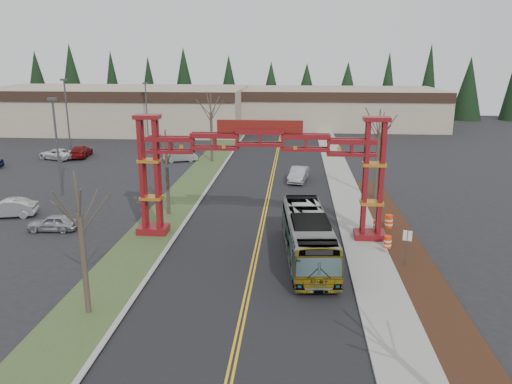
# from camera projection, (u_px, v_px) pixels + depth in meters

# --- Properties ---
(road) EXTENTS (12.00, 110.00, 0.02)m
(road) POSITION_uv_depth(u_px,v_px,m) (265.00, 209.00, 43.59)
(road) COLOR black
(road) RESTS_ON ground
(lane_line_left) EXTENTS (0.12, 100.00, 0.01)m
(lane_line_left) POSITION_uv_depth(u_px,v_px,m) (264.00, 208.00, 43.60)
(lane_line_left) COLOR gold
(lane_line_left) RESTS_ON road
(lane_line_right) EXTENTS (0.12, 100.00, 0.01)m
(lane_line_right) POSITION_uv_depth(u_px,v_px,m) (267.00, 208.00, 43.58)
(lane_line_right) COLOR gold
(lane_line_right) RESTS_ON road
(curb_right) EXTENTS (0.30, 110.00, 0.15)m
(curb_right) POSITION_uv_depth(u_px,v_px,m) (336.00, 210.00, 43.10)
(curb_right) COLOR #9B9B96
(curb_right) RESTS_ON ground
(sidewalk_right) EXTENTS (2.60, 110.00, 0.14)m
(sidewalk_right) POSITION_uv_depth(u_px,v_px,m) (353.00, 210.00, 42.98)
(sidewalk_right) COLOR gray
(sidewalk_right) RESTS_ON ground
(landscape_strip) EXTENTS (2.60, 50.00, 0.12)m
(landscape_strip) POSITION_uv_depth(u_px,v_px,m) (428.00, 289.00, 28.36)
(landscape_strip) COLOR black
(landscape_strip) RESTS_ON ground
(grass_median) EXTENTS (4.00, 110.00, 0.08)m
(grass_median) POSITION_uv_depth(u_px,v_px,m) (176.00, 206.00, 44.20)
(grass_median) COLOR #394D26
(grass_median) RESTS_ON ground
(curb_left) EXTENTS (0.30, 110.00, 0.15)m
(curb_left) POSITION_uv_depth(u_px,v_px,m) (196.00, 206.00, 44.05)
(curb_left) COLOR #9B9B96
(curb_left) RESTS_ON ground
(gateway_arch) EXTENTS (18.20, 1.60, 8.90)m
(gateway_arch) POSITION_uv_depth(u_px,v_px,m) (260.00, 157.00, 35.29)
(gateway_arch) COLOR maroon
(gateway_arch) RESTS_ON ground
(retail_building_west) EXTENTS (46.00, 22.30, 7.50)m
(retail_building_west) POSITION_uv_depth(u_px,v_px,m) (116.00, 108.00, 90.09)
(retail_building_west) COLOR tan
(retail_building_west) RESTS_ON ground
(retail_building_east) EXTENTS (38.00, 20.30, 7.00)m
(retail_building_east) POSITION_uv_depth(u_px,v_px,m) (336.00, 107.00, 94.74)
(retail_building_east) COLOR tan
(retail_building_east) RESTS_ON ground
(conifer_treeline) EXTENTS (116.10, 5.60, 13.00)m
(conifer_treeline) POSITION_uv_depth(u_px,v_px,m) (286.00, 87.00, 106.30)
(conifer_treeline) COLOR black
(conifer_treeline) RESTS_ON ground
(transit_bus) EXTENTS (3.62, 11.41, 3.13)m
(transit_bus) POSITION_uv_depth(u_px,v_px,m) (308.00, 237.00, 32.34)
(transit_bus) COLOR #ACAFB4
(transit_bus) RESTS_ON ground
(silver_sedan) EXTENTS (2.38, 4.85, 1.53)m
(silver_sedan) POSITION_uv_depth(u_px,v_px,m) (299.00, 174.00, 52.86)
(silver_sedan) COLOR #A5A8AD
(silver_sedan) RESTS_ON ground
(parked_car_near_a) EXTENTS (3.81, 1.70, 1.27)m
(parked_car_near_a) POSITION_uv_depth(u_px,v_px,m) (53.00, 223.00, 37.92)
(parked_car_near_a) COLOR #A6A6AD
(parked_car_near_a) RESTS_ON ground
(parked_car_near_b) EXTENTS (4.80, 2.53, 1.50)m
(parked_car_near_b) POSITION_uv_depth(u_px,v_px,m) (8.00, 208.00, 41.17)
(parked_car_near_b) COLOR #BABABA
(parked_car_near_b) RESTS_ON ground
(parked_car_mid_a) EXTENTS (2.92, 5.52, 1.53)m
(parked_car_mid_a) POSITION_uv_depth(u_px,v_px,m) (81.00, 151.00, 65.68)
(parked_car_mid_a) COLOR maroon
(parked_car_mid_a) RESTS_ON ground
(parked_car_far_a) EXTENTS (4.47, 2.94, 1.39)m
(parked_car_far_a) POSITION_uv_depth(u_px,v_px,m) (180.00, 156.00, 62.93)
(parked_car_far_a) COLOR #B2B6BA
(parked_car_far_a) RESTS_ON ground
(parked_car_far_b) EXTENTS (5.59, 4.08, 1.41)m
(parked_car_far_b) POSITION_uv_depth(u_px,v_px,m) (57.00, 154.00, 64.30)
(parked_car_far_b) COLOR white
(parked_car_far_b) RESTS_ON ground
(bare_tree_median_near) EXTENTS (2.92, 2.92, 7.32)m
(bare_tree_median_near) POSITION_uv_depth(u_px,v_px,m) (79.00, 215.00, 24.45)
(bare_tree_median_near) COLOR #382D26
(bare_tree_median_near) RESTS_ON ground
(bare_tree_median_mid) EXTENTS (2.89, 2.89, 7.18)m
(bare_tree_median_mid) POSITION_uv_depth(u_px,v_px,m) (166.00, 153.00, 40.61)
(bare_tree_median_mid) COLOR #382D26
(bare_tree_median_mid) RESTS_ON ground
(bare_tree_median_far) EXTENTS (3.41, 3.41, 8.50)m
(bare_tree_median_far) POSITION_uv_depth(u_px,v_px,m) (211.00, 112.00, 61.47)
(bare_tree_median_far) COLOR #382D26
(bare_tree_median_far) RESTS_ON ground
(bare_tree_right_far) EXTENTS (3.14, 3.14, 8.31)m
(bare_tree_right_far) POSITION_uv_depth(u_px,v_px,m) (379.00, 133.00, 45.03)
(bare_tree_right_far) COLOR #382D26
(bare_tree_right_far) RESTS_ON ground
(light_pole_near) EXTENTS (0.80, 0.40, 9.23)m
(light_pole_near) POSITION_uv_depth(u_px,v_px,m) (57.00, 140.00, 46.52)
(light_pole_near) COLOR #3F3F44
(light_pole_near) RESTS_ON ground
(light_pole_mid) EXTENTS (0.87, 0.44, 10.07)m
(light_pole_mid) POSITION_uv_depth(u_px,v_px,m) (67.00, 111.00, 66.02)
(light_pole_mid) COLOR #3F3F44
(light_pole_mid) RESTS_ON ground
(light_pole_far) EXTENTS (0.79, 0.39, 9.07)m
(light_pole_far) POSITION_uv_depth(u_px,v_px,m) (147.00, 108.00, 76.09)
(light_pole_far) COLOR #3F3F44
(light_pole_far) RESTS_ON ground
(street_sign) EXTENTS (0.53, 0.25, 2.41)m
(street_sign) POSITION_uv_depth(u_px,v_px,m) (407.00, 241.00, 31.11)
(street_sign) COLOR #3F3F44
(street_sign) RESTS_ON ground
(barrel_south) EXTENTS (0.52, 0.52, 0.97)m
(barrel_south) POSITION_uv_depth(u_px,v_px,m) (388.00, 243.00, 34.29)
(barrel_south) COLOR #F13E0D
(barrel_south) RESTS_ON ground
(barrel_mid) EXTENTS (0.54, 0.54, 1.00)m
(barrel_mid) POSITION_uv_depth(u_px,v_px,m) (377.00, 226.00, 37.54)
(barrel_mid) COLOR #F13E0D
(barrel_mid) RESTS_ON ground
(barrel_north) EXTENTS (0.60, 0.60, 1.10)m
(barrel_north) POSITION_uv_depth(u_px,v_px,m) (389.00, 222.00, 38.37)
(barrel_north) COLOR #F13E0D
(barrel_north) RESTS_ON ground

